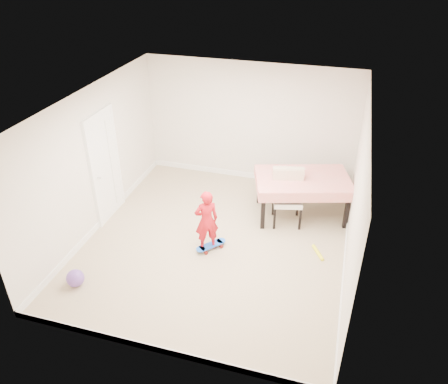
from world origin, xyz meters
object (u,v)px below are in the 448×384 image
(skateboard, at_px, (211,247))
(dining_table, at_px, (301,196))
(child, at_px, (207,222))
(dining_chair, at_px, (288,198))
(balloon, at_px, (75,278))

(skateboard, bearing_deg, dining_table, -1.83)
(skateboard, bearing_deg, child, 144.97)
(dining_chair, bearing_deg, child, -148.13)
(dining_chair, bearing_deg, balloon, -150.90)
(dining_table, bearing_deg, balloon, -152.86)
(child, bearing_deg, dining_table, -165.16)
(dining_table, bearing_deg, dining_chair, -140.43)
(dining_table, relative_size, dining_chair, 1.66)
(dining_table, xyz_separation_m, balloon, (-3.10, -2.98, -0.27))
(dining_table, distance_m, balloon, 4.31)
(skateboard, bearing_deg, dining_chair, -3.73)
(dining_chair, relative_size, balloon, 3.76)
(balloon, bearing_deg, child, 40.47)
(dining_table, distance_m, skateboard, 2.06)
(skateboard, relative_size, child, 0.52)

